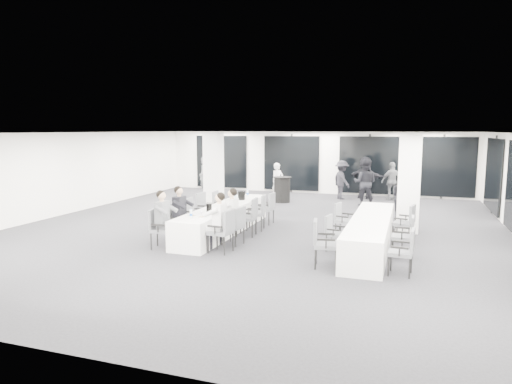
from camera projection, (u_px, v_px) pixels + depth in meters
room at (296, 179)px, 14.03m from camera, size 14.04×16.04×2.84m
column_left at (214, 170)px, 17.16m from camera, size 0.60×0.60×2.80m
column_right at (409, 183)px, 12.87m from camera, size 0.60×0.60×2.80m
banquet_table_main at (224, 219)px, 12.94m from camera, size 0.90×5.00×0.75m
banquet_table_side at (370, 233)px, 11.20m from camera, size 0.90×5.00×0.75m
cocktail_table at (282, 189)px, 18.25m from camera, size 0.73×0.73×1.02m
chair_main_left_near at (159, 226)px, 11.15m from camera, size 0.56×0.60×0.97m
chair_main_left_second at (177, 220)px, 12.01m from camera, size 0.58×0.61×0.96m
chair_main_left_mid at (193, 213)px, 12.91m from camera, size 0.51×0.57×0.97m
chair_main_left_fourth at (205, 207)px, 13.69m from camera, size 0.56×0.61×1.01m
chair_main_left_far at (219, 204)px, 14.67m from camera, size 0.49×0.54×0.93m
chair_main_right_near at (224, 228)px, 10.74m from camera, size 0.57×0.62×1.03m
chair_main_right_second at (236, 223)px, 11.48m from camera, size 0.57×0.60×0.96m
chair_main_right_mid at (249, 215)px, 12.44m from camera, size 0.57×0.63×1.04m
chair_main_right_fourth at (259, 210)px, 13.18m from camera, size 0.59×0.63×1.02m
chair_main_right_far at (268, 206)px, 14.02m from camera, size 0.52×0.57×0.97m
chair_side_left_near at (322, 240)px, 9.61m from camera, size 0.58×0.63×1.01m
chair_side_left_mid at (333, 231)px, 10.95m from camera, size 0.50×0.53×0.86m
chair_side_left_far at (342, 218)px, 12.38m from camera, size 0.54×0.58×0.92m
chair_side_right_near at (405, 249)px, 9.07m from camera, size 0.51×0.56×0.95m
chair_side_right_mid at (406, 234)px, 10.40m from camera, size 0.48×0.54×0.95m
chair_side_right_far at (407, 221)px, 11.84m from camera, size 0.59×0.62×0.97m
seated_guest_a at (165, 216)px, 11.08m from camera, size 0.50×0.38×1.44m
seated_guest_b at (182, 210)px, 11.90m from camera, size 0.50×0.38×1.44m
seated_guest_c at (217, 218)px, 10.77m from camera, size 0.50×0.38×1.44m
seated_guest_d at (230, 213)px, 11.52m from camera, size 0.50×0.38×1.44m
standing_guest_a at (278, 179)px, 18.88m from camera, size 0.78×0.81×1.73m
standing_guest_b at (365, 179)px, 17.29m from camera, size 1.03×0.68×2.03m
standing_guest_c at (342, 177)px, 19.02m from camera, size 1.21×1.31×1.84m
standing_guest_d at (392, 179)px, 18.63m from camera, size 1.21×1.02×1.80m
standing_guest_e at (411, 182)px, 17.61m from camera, size 0.53×0.87×1.79m
standing_guest_f at (365, 175)px, 19.16m from camera, size 1.95×1.56×2.02m
standing_guest_g at (204, 174)px, 19.60m from camera, size 0.92×0.92×1.97m
standing_guest_h at (402, 194)px, 14.54m from camera, size 0.89×0.97×1.73m
ice_bucket_near at (211, 208)px, 11.79m from camera, size 0.23×0.23×0.26m
ice_bucket_far at (242, 196)px, 14.03m from camera, size 0.23×0.23×0.26m
water_bottle_a at (191, 214)px, 11.11m from camera, size 0.07×0.07×0.21m
water_bottle_b at (235, 199)px, 13.41m from camera, size 0.07×0.07×0.23m
water_bottle_c at (248, 193)px, 14.71m from camera, size 0.07×0.07×0.23m
plate_a at (192, 215)px, 11.42m from camera, size 0.22×0.22×0.03m
plate_b at (202, 217)px, 11.23m from camera, size 0.18×0.18×0.03m
plate_c at (218, 209)px, 12.29m from camera, size 0.21×0.21×0.03m
wine_glass at (201, 212)px, 11.04m from camera, size 0.08×0.08×0.22m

